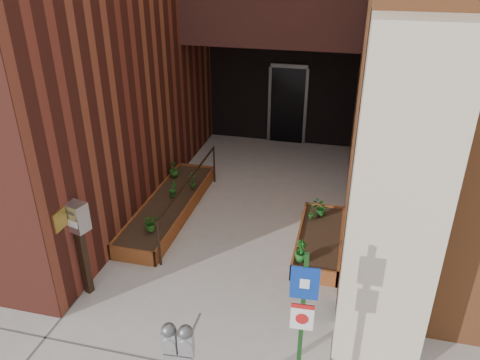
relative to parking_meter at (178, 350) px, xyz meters
The scene contains 14 objects.
ground 2.17m from the parking_meter, 102.34° to the left, with size 80.00×80.00×0.00m, color #9E9991.
planter_left 4.99m from the parking_meter, 113.41° to the left, with size 0.90×3.60×0.30m.
planter_right 4.29m from the parking_meter, 73.09° to the left, with size 0.80×2.20×0.30m.
handrail 4.68m from the parking_meter, 108.00° to the left, with size 0.04×3.34×0.90m.
parking_meter is the anchor object (origin of this frame).
sign_post 1.37m from the parking_meter, 24.73° to the left, with size 0.30×0.08×2.23m.
payment_dropbox 2.94m from the parking_meter, 141.14° to the left, with size 0.38×0.32×1.64m.
shrub_left_a 3.89m from the parking_meter, 118.76° to the left, with size 0.29×0.29×0.32m, color #24631C.
shrub_left_b 5.12m from the parking_meter, 112.40° to the left, with size 0.18×0.18×0.32m, color #1B5C1A.
shrub_left_c 6.05m from the parking_meter, 111.89° to the left, with size 0.21×0.21×0.37m, color #215718.
shrub_left_d 5.42m from the parking_meter, 107.74° to the left, with size 0.20×0.20×0.38m, color #265718.
shrub_right_a 3.30m from the parking_meter, 72.70° to the left, with size 0.21×0.21×0.38m, color #1A5E1C.
shrub_right_b 4.62m from the parking_meter, 77.37° to the left, with size 0.19×0.19×0.36m, color #1A5017.
shrub_right_c 4.82m from the parking_meter, 76.05° to the left, with size 0.29×0.29×0.33m, color #1A5B1D.
Camera 1 is at (1.89, -5.14, 5.03)m, focal length 35.00 mm.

